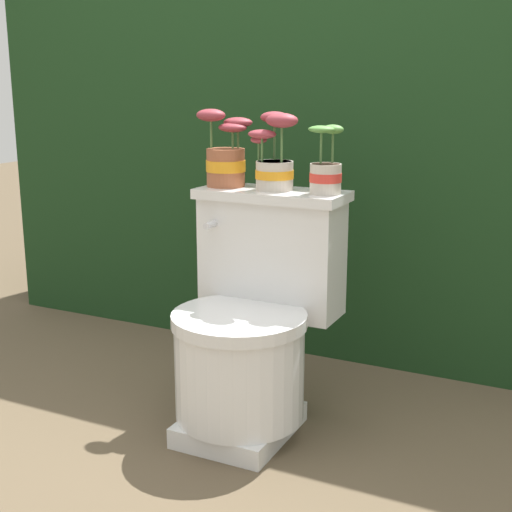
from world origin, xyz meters
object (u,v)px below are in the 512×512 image
at_px(potted_plant_left, 226,157).
at_px(toilet, 251,327).
at_px(potted_plant_middle, 326,171).
at_px(potted_plant_midleft, 274,159).

bearing_deg(potted_plant_left, toilet, -42.47).
height_order(potted_plant_left, potted_plant_middle, potted_plant_left).
distance_m(toilet, potted_plant_midleft, 0.51).
bearing_deg(potted_plant_middle, potted_plant_midleft, 179.51).
xyz_separation_m(toilet, potted_plant_middle, (0.17, 0.14, 0.46)).
bearing_deg(toilet, potted_plant_middle, 38.68).
xyz_separation_m(potted_plant_left, potted_plant_midleft, (0.17, -0.01, 0.00)).
bearing_deg(potted_plant_middle, potted_plant_left, 178.11).
bearing_deg(toilet, potted_plant_left, 137.53).
height_order(toilet, potted_plant_left, potted_plant_left).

